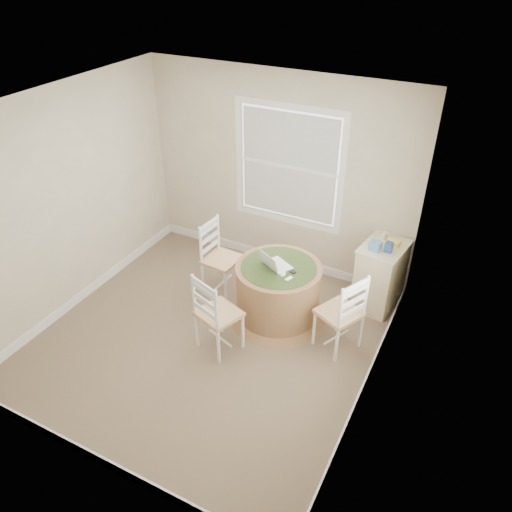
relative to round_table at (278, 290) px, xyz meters
The scene contains 14 objects.
room 1.13m from the round_table, 122.88° to the right, with size 3.64×3.64×2.64m.
round_table is the anchor object (origin of this frame).
chair_left 0.85m from the round_table, behind, with size 0.42×0.40×0.95m, color white, non-canonical shape.
chair_near 0.85m from the round_table, 113.91° to the right, with size 0.42×0.40×0.95m, color white, non-canonical shape.
chair_right 0.82m from the round_table, 12.04° to the right, with size 0.42×0.40×0.95m, color white, non-canonical shape.
laptop 0.35m from the round_table, behind, with size 0.40×0.38×0.22m.
mouse 0.36m from the round_table, 47.88° to the right, with size 0.06×0.09×0.03m, color white.
phone 0.40m from the round_table, 38.76° to the right, with size 0.04×0.09×0.02m, color #B7BABF.
keys 0.37m from the round_table, ahead, with size 0.06×0.05×0.03m, color black.
corner_chest 1.25m from the round_table, 37.90° to the left, with size 0.56×0.69×0.84m.
tissue_box 1.21m from the round_table, 34.79° to the left, with size 0.12×0.12×0.10m, color #569AC5.
box_yellow 1.44m from the round_table, 37.93° to the left, with size 0.15×0.10×0.06m, color #F0ED54.
box_blue 1.34m from the round_table, 31.48° to the left, with size 0.08×0.08×0.12m, color #2F498D.
cup_cream 1.41m from the round_table, 44.82° to the left, with size 0.07×0.07×0.09m, color beige.
Camera 1 is at (2.40, -3.52, 3.89)m, focal length 35.00 mm.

